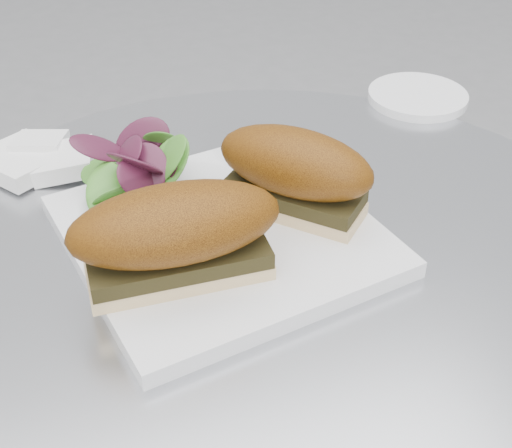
{
  "coord_description": "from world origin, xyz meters",
  "views": [
    {
      "loc": [
        -0.17,
        -0.44,
        1.12
      ],
      "look_at": [
        -0.01,
        0.02,
        0.77
      ],
      "focal_mm": 50.0,
      "sensor_mm": 36.0,
      "label": 1
    }
  ],
  "objects_px": {
    "sandwich_right": "(295,171)",
    "saucer": "(418,97)",
    "plate": "(222,235)",
    "sandwich_left": "(176,233)"
  },
  "relations": [
    {
      "from": "sandwich_right",
      "to": "saucer",
      "type": "xyz_separation_m",
      "value": [
        0.24,
        0.19,
        -0.05
      ]
    },
    {
      "from": "plate",
      "to": "sandwich_right",
      "type": "height_order",
      "value": "sandwich_right"
    },
    {
      "from": "sandwich_right",
      "to": "plate",
      "type": "bearing_deg",
      "value": -130.49
    },
    {
      "from": "sandwich_right",
      "to": "saucer",
      "type": "distance_m",
      "value": 0.31
    },
    {
      "from": "sandwich_left",
      "to": "sandwich_right",
      "type": "xyz_separation_m",
      "value": [
        0.12,
        0.05,
        -0.0
      ]
    },
    {
      "from": "sandwich_left",
      "to": "sandwich_right",
      "type": "relative_size",
      "value": 1.14
    },
    {
      "from": "plate",
      "to": "saucer",
      "type": "xyz_separation_m",
      "value": [
        0.31,
        0.19,
        -0.0
      ]
    },
    {
      "from": "sandwich_left",
      "to": "saucer",
      "type": "height_order",
      "value": "sandwich_left"
    },
    {
      "from": "plate",
      "to": "sandwich_right",
      "type": "relative_size",
      "value": 1.69
    },
    {
      "from": "sandwich_right",
      "to": "saucer",
      "type": "bearing_deg",
      "value": 84.54
    }
  ]
}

